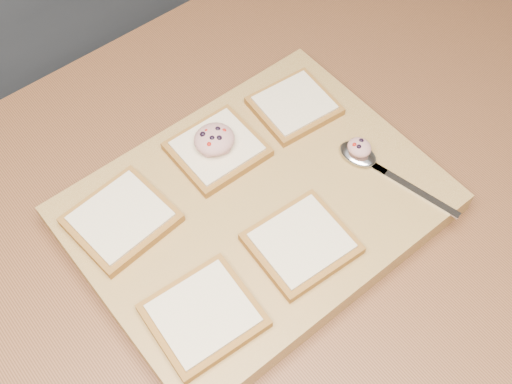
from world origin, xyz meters
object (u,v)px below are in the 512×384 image
cutting_board (256,209)px  bread_far_center (217,149)px  spoon (366,159)px  tuna_salad_dollop (214,139)px

cutting_board → bread_far_center: 0.10m
cutting_board → bread_far_center: bread_far_center is taller
spoon → tuna_salad_dollop: bearing=136.5°
spoon → cutting_board: bearing=164.3°
cutting_board → spoon: bearing=-15.7°
bread_far_center → tuna_salad_dollop: size_ratio=2.07×
bread_far_center → tuna_salad_dollop: 0.02m
bread_far_center → spoon: 0.21m
cutting_board → bread_far_center: bearing=84.4°
bread_far_center → spoon: bread_far_center is taller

